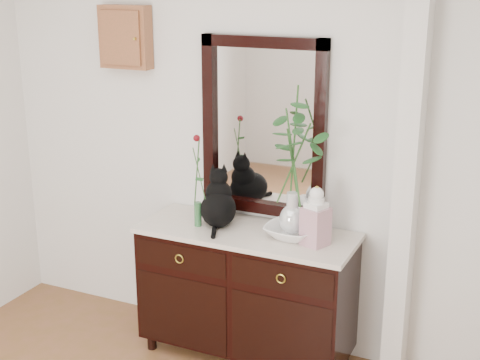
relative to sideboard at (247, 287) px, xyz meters
The scene contains 10 objects.
wall_back 0.92m from the sideboard, 111.80° to the left, with size 3.60×0.04×2.70m, color silver.
pilaster 1.27m from the sideboard, 10.70° to the left, with size 0.12×0.20×2.70m, color silver.
sideboard is the anchor object (origin of this frame).
wall_mirror 0.99m from the sideboard, 90.00° to the left, with size 0.80×0.06×1.10m.
key_cabinet 1.77m from the sideboard, 167.54° to the left, with size 0.35×0.10×0.40m, color brown.
cat 0.59m from the sideboard, behind, with size 0.25×0.31×0.36m, color black, non-canonical shape.
lotus_bowl 0.50m from the sideboard, ahead, with size 0.31×0.31×0.08m, color white.
vase_branches 0.89m from the sideboard, ahead, with size 0.43×0.43×0.90m, color silver, non-canonical shape.
bud_vase_rose 0.74m from the sideboard, behind, with size 0.07×0.07×0.59m, color #2F6338, non-canonical shape.
ginger_jar 0.71m from the sideboard, ahead, with size 0.13×0.13×0.36m, color white, non-canonical shape.
Camera 1 is at (1.63, -1.71, 2.34)m, focal length 50.00 mm.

